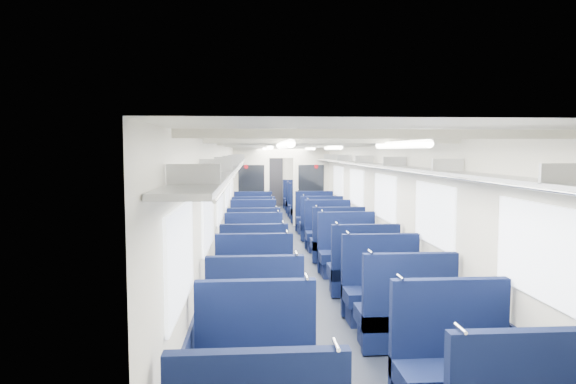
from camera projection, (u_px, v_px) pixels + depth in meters
The scene contains 39 objects.
floor at pixel (290, 248), 11.37m from camera, with size 2.80×18.00×0.01m, color black.
ceiling at pixel (290, 144), 11.18m from camera, with size 2.80×18.00×0.01m, color silver.
wall_left at pixel (228, 197), 11.18m from camera, with size 0.02×18.00×2.35m, color beige.
dado_left at pixel (229, 234), 11.24m from camera, with size 0.03×17.90×0.70m, color black.
wall_right at pixel (352, 196), 11.37m from camera, with size 0.02×18.00×2.35m, color beige.
dado_right at pixel (351, 233), 11.44m from camera, with size 0.03×17.90×0.70m, color black.
wall_far at pixel (273, 177), 20.22m from camera, with size 2.80×0.02×2.35m, color beige.
luggage_rack_left at pixel (236, 161), 11.12m from camera, with size 0.36×17.40×0.18m.
luggage_rack_right at pixel (344, 161), 11.30m from camera, with size 0.36×17.40×0.18m.
windows at pixel (292, 187), 10.80m from camera, with size 2.78×15.60×0.75m.
ceiling_fittings at pixel (291, 147), 10.92m from camera, with size 2.70×16.06×0.11m.
end_door at pixel (273, 181), 20.18m from camera, with size 0.75×0.06×2.00m, color black.
bulkhead at pixel (281, 184), 14.73m from camera, with size 2.80×0.10×2.35m.
seat_2 at pixel (256, 375), 4.16m from camera, with size 1.03×0.57×1.15m.
seat_3 at pixel (455, 372), 4.20m from camera, with size 1.03×0.57×1.15m.
seat_4 at pixel (255, 323), 5.42m from camera, with size 1.03×0.57×1.15m.
seat_5 at pixel (405, 318), 5.56m from camera, with size 1.03×0.57×1.15m.
seat_6 at pixel (255, 293), 6.54m from camera, with size 1.03×0.57×1.15m.
seat_7 at pixel (382, 294), 6.52m from camera, with size 1.03×0.57×1.15m.
seat_8 at pixel (254, 272), 7.70m from camera, with size 1.03×0.57×1.15m.
seat_9 at pixel (363, 272), 7.67m from camera, with size 1.03×0.57×1.15m.
seat_10 at pixel (254, 257), 8.81m from camera, with size 1.03×0.57×1.15m.
seat_11 at pixel (347, 255), 8.92m from camera, with size 1.03×0.57×1.15m.
seat_12 at pixel (254, 246), 9.82m from camera, with size 1.03×0.57×1.15m.
seat_13 at pixel (337, 244), 9.98m from camera, with size 1.03×0.57×1.15m.
seat_14 at pixel (253, 234), 11.18m from camera, with size 1.03×0.57×1.15m.
seat_15 at pixel (328, 235), 11.14m from camera, with size 1.03×0.57×1.15m.
seat_16 at pixel (253, 228), 12.17m from camera, with size 1.03×0.57×1.15m.
seat_17 at pixel (321, 226), 12.36m from camera, with size 1.03×0.57×1.15m.
seat_18 at pixel (253, 220), 13.46m from camera, with size 1.03×0.57×1.15m.
seat_19 at pixel (315, 220), 13.58m from camera, with size 1.03×0.57×1.15m.
seat_20 at pixel (253, 211), 15.43m from camera, with size 1.03×0.57×1.15m.
seat_21 at pixel (307, 211), 15.50m from camera, with size 1.03×0.57×1.15m.
seat_22 at pixel (253, 207), 16.61m from camera, with size 1.03×0.57×1.15m.
seat_23 at pixel (303, 207), 16.61m from camera, with size 1.03×0.57×1.15m.
seat_24 at pixel (253, 203), 17.78m from camera, with size 1.03×0.57×1.15m.
seat_25 at pixel (300, 203), 17.82m from camera, with size 1.03×0.57×1.15m.
seat_26 at pixel (253, 200), 18.89m from camera, with size 1.03×0.57×1.15m.
seat_27 at pixel (297, 200), 19.02m from camera, with size 1.03×0.57×1.15m.
Camera 1 is at (-0.85, -11.20, 2.20)m, focal length 31.34 mm.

